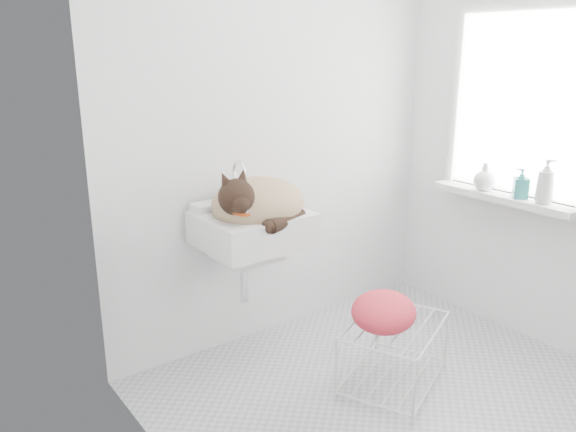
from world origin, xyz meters
TOP-DOWN VIEW (x-y plane):
  - floor at (0.00, 0.00)m, footprint 2.20×2.00m
  - back_wall at (0.00, 1.00)m, footprint 2.20×0.02m
  - right_wall at (1.10, 0.00)m, footprint 0.02×2.00m
  - left_wall at (-1.10, 0.00)m, footprint 0.02×2.00m
  - window_glass at (1.09, 0.20)m, footprint 0.01×0.80m
  - window_frame at (1.07, 0.20)m, footprint 0.04×0.90m
  - windowsill at (1.01, 0.20)m, footprint 0.16×0.88m
  - sink at (-0.36, 0.74)m, footprint 0.53×0.46m
  - faucet at (-0.36, 0.92)m, footprint 0.19×0.14m
  - cat at (-0.35, 0.72)m, footprint 0.53×0.44m
  - wire_rack at (0.08, 0.13)m, footprint 0.67×0.59m
  - towel at (0.01, 0.15)m, footprint 0.47×0.45m
  - bottle_a at (1.00, -0.05)m, footprint 0.10×0.10m
  - bottle_b at (1.00, 0.09)m, footprint 0.11×0.11m
  - bottle_c at (1.00, 0.33)m, footprint 0.15×0.15m

SIDE VIEW (x-z plane):
  - floor at x=0.00m, z-range -0.01..0.01m
  - wire_rack at x=0.08m, z-range -0.02..0.32m
  - towel at x=0.01m, z-range 0.29..0.44m
  - windowsill at x=1.01m, z-range 0.81..0.85m
  - sink at x=-0.36m, z-range 0.74..0.96m
  - bottle_a at x=1.00m, z-range 0.75..0.95m
  - bottle_b at x=1.00m, z-range 0.76..0.94m
  - bottle_c at x=1.00m, z-range 0.77..0.93m
  - cat at x=-0.35m, z-range 0.73..1.06m
  - faucet at x=-0.36m, z-range 0.89..1.09m
  - back_wall at x=0.00m, z-range 0.00..2.50m
  - right_wall at x=1.10m, z-range 0.00..2.50m
  - left_wall at x=-1.10m, z-range 0.00..2.50m
  - window_glass at x=1.09m, z-range 0.85..1.85m
  - window_frame at x=1.07m, z-range 0.80..1.90m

